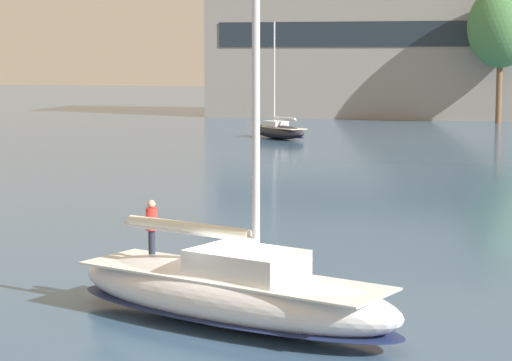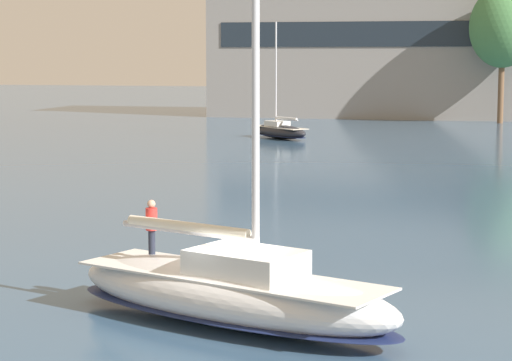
% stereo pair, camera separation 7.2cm
% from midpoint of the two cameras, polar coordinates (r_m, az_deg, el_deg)
% --- Properties ---
extents(ground_plane, '(400.00, 400.00, 0.00)m').
position_cam_midpoint_polar(ground_plane, '(27.54, -1.51, -8.26)').
color(ground_plane, '#385675').
extents(waterfront_building, '(38.26, 13.57, 18.28)m').
position_cam_midpoint_polar(waterfront_building, '(120.44, 6.42, 8.03)').
color(waterfront_building, gray).
rests_on(waterfront_building, ground).
extents(tree_shore_left, '(7.11, 7.11, 14.63)m').
position_cam_midpoint_polar(tree_shore_left, '(110.64, 13.80, 8.50)').
color(tree_shore_left, brown).
rests_on(tree_shore_left, ground).
extents(tree_shore_right, '(6.10, 6.10, 12.55)m').
position_cam_midpoint_polar(tree_shore_right, '(121.37, -0.87, 7.88)').
color(tree_shore_right, '#4C3828').
rests_on(tree_shore_right, ground).
extents(sailboat_main, '(10.79, 6.54, 14.35)m').
position_cam_midpoint_polar(sailboat_main, '(27.29, -1.47, -6.29)').
color(sailboat_main, silver).
rests_on(sailboat_main, ground).
extents(sailboat_moored_far_slip, '(6.83, 6.59, 10.21)m').
position_cam_midpoint_polar(sailboat_moored_far_slip, '(87.94, 1.23, 2.86)').
color(sailboat_moored_far_slip, '#232328').
rests_on(sailboat_moored_far_slip, ground).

